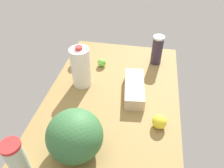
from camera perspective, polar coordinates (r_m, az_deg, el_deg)
countertop at (r=127.14cm, az=0.00°, el=-3.96°), size 120.00×76.00×3.00cm
watermelon at (r=95.77cm, az=-9.69°, el=-13.13°), size 24.24×24.24×22.23cm
tumbler_cup at (r=96.50cm, az=-23.53°, el=-17.74°), size 7.79×7.79×20.36cm
milk_jug at (r=128.98cm, az=-8.14°, el=4.34°), size 11.36×11.36×26.28cm
egg_carton at (r=126.87cm, az=5.83°, el=-1.14°), size 29.88×14.21×7.39cm
shaker_bottle at (r=151.07cm, az=11.70°, el=8.69°), size 7.44×7.44×20.18cm
lemon_near_front at (r=111.42cm, az=12.28°, el=-9.59°), size 7.23×7.23×7.23cm
orange_loose at (r=150.84cm, az=-9.14°, el=6.35°), size 8.58×8.58×8.58cm
lime_beside_bowl at (r=148.62cm, az=-2.69°, el=5.62°), size 5.66×5.66×5.66cm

